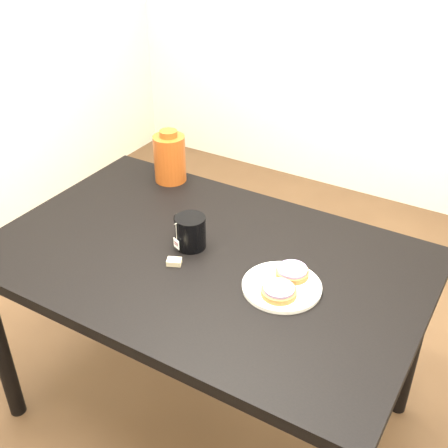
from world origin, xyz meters
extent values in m
plane|color=brown|center=(0.00, 0.00, 0.00)|extent=(4.00, 4.00, 0.00)
cube|color=black|center=(0.00, 0.00, 0.73)|extent=(1.40, 0.90, 0.04)
cylinder|color=black|center=(-0.64, 0.39, 0.35)|extent=(0.06, 0.06, 0.71)
cylinder|color=black|center=(0.64, 0.39, 0.35)|extent=(0.06, 0.06, 0.71)
cylinder|color=white|center=(0.29, -0.03, 0.76)|extent=(0.24, 0.24, 0.01)
torus|color=white|center=(0.29, -0.03, 0.76)|extent=(0.23, 0.23, 0.01)
cylinder|color=brown|center=(0.29, 0.03, 0.77)|extent=(0.12, 0.12, 0.02)
cylinder|color=#9580AD|center=(0.29, 0.03, 0.79)|extent=(0.11, 0.11, 0.01)
cylinder|color=brown|center=(0.30, -0.07, 0.77)|extent=(0.13, 0.13, 0.02)
cylinder|color=#9580AD|center=(0.30, -0.07, 0.79)|extent=(0.11, 0.11, 0.01)
cylinder|color=black|center=(-0.07, 0.02, 0.81)|extent=(0.13, 0.13, 0.11)
cylinder|color=black|center=(-0.07, 0.02, 0.85)|extent=(0.09, 0.09, 0.00)
torus|color=black|center=(-0.13, 0.04, 0.81)|extent=(0.06, 0.03, 0.06)
cylinder|color=beige|center=(-0.09, -0.03, 0.83)|extent=(0.00, 0.00, 0.06)
cube|color=white|center=(-0.09, -0.03, 0.78)|extent=(0.03, 0.01, 0.03)
cube|color=#C6B793|center=(-0.06, -0.09, 0.76)|extent=(0.05, 0.05, 0.02)
cylinder|color=#68280D|center=(-0.40, 0.37, 0.84)|extent=(0.16, 0.16, 0.19)
cylinder|color=#68280D|center=(-0.40, 0.37, 0.95)|extent=(0.07, 0.07, 0.02)
camera|label=1|loc=(0.81, -1.24, 1.81)|focal=45.00mm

